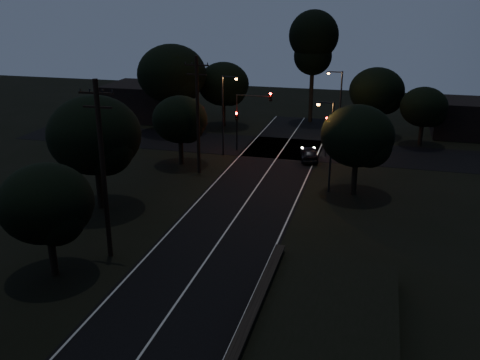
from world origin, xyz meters
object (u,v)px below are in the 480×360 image
Objects in this scene: utility_pole_mid at (103,168)px; streetlight_c at (329,141)px; tall_pine at (313,42)px; signal_mast at (253,110)px; utility_pole_far at (198,113)px; signal_right at (327,129)px; car at (309,153)px; streetlight_a at (225,110)px; signal_left at (237,124)px; streetlight_b at (339,104)px.

streetlight_c is (11.83, 15.00, -1.39)m from utility_pole_mid.
tall_pine is 16.48m from signal_mast.
signal_right is (10.60, 7.99, -2.65)m from utility_pole_far.
tall_pine is 3.35× the size of signal_right.
streetlight_a is at bearing -8.94° from car.
utility_pole_mid is 1.47× the size of streetlight_c.
signal_left is 0.51× the size of streetlight_a.
streetlight_a reaches higher than signal_mast.
car is (8.51, 0.38, -3.95)m from streetlight_a.
streetlight_b reaches higher than car.
signal_right is at bearing -142.54° from car.
tall_pine is at bearing 100.93° from streetlight_c.
streetlight_b is at bearing 29.48° from streetlight_a.
streetlight_a is 12.19m from streetlight_b.
streetlight_a is 9.39m from car.
utility_pole_mid is 25.22m from signal_mast.
utility_pole_far reaches higher than signal_left.
tall_pine reaches higher than signal_left.
utility_pole_far is 6.10m from streetlight_a.
signal_left is 8.25m from car.
streetlight_c is at bearing -82.98° from signal_right.
streetlight_a is at bearing -150.52° from streetlight_b.
streetlight_b reaches higher than signal_right.
signal_right is (3.60, -15.01, -7.06)m from tall_pine.
tall_pine is 18.88m from streetlight_a.
utility_pole_mid is at bearing -112.99° from signal_right.
car is at bearing -82.46° from tall_pine.
streetlight_c is at bearing -43.76° from signal_left.
signal_right is (9.20, 0.00, 0.00)m from signal_left.
signal_left is at bearing 70.41° from streetlight_a.
utility_pole_far is at bearing 90.00° from utility_pole_mid.
signal_left and signal_right have the same top height.
signal_mast reaches higher than signal_right.
utility_pole_far is 12.05m from streetlight_c.
signal_right is at bearing 97.02° from streetlight_c.
streetlight_a is (0.69, 6.00, -0.85)m from utility_pole_far.
signal_left is at bearing 80.06° from utility_pole_far.
streetlight_b is at bearing 92.14° from streetlight_c.
signal_mast is at bearing 131.19° from streetlight_c.
utility_pole_far is 8.53m from signal_left.
streetlight_a is (-2.39, -1.99, 0.30)m from signal_mast.
utility_pole_mid is 1.76× the size of signal_mast.
tall_pine is 12.93m from streetlight_b.
utility_pole_far is 2.56× the size of signal_right.
tall_pine reaches higher than signal_right.
utility_pole_far is 1.68× the size of signal_mast.
signal_left is 2.26m from signal_mast.
streetlight_b is (8.22, 4.01, 0.30)m from signal_mast.
utility_pole_far is 24.44m from tall_pine.
streetlight_b is (9.91, 4.01, 1.80)m from signal_left.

